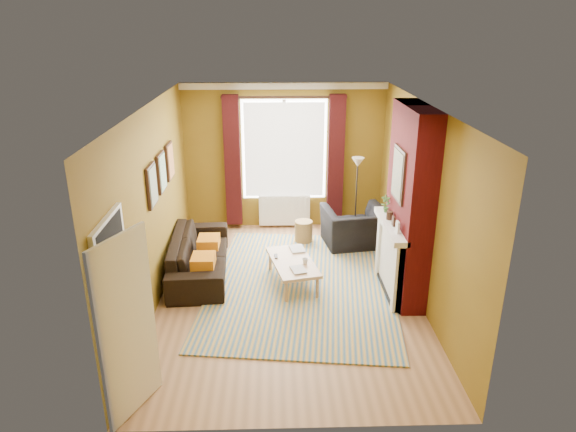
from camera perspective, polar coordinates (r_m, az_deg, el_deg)
The scene contains 12 objects.
ground at distance 7.84m, azimuth 0.05°, elevation -8.53°, with size 5.50×5.50×0.00m, color #956944.
room_walls at distance 7.56m, azimuth 4.83°, elevation 1.79°, with size 3.82×5.54×2.83m.
striped_rug at distance 8.06m, azimuth 1.55°, elevation -7.58°, with size 3.23×4.17×0.02m.
sofa at distance 8.42m, azimuth -9.83°, elevation -4.24°, with size 2.19×0.86×0.64m, color black.
armchair at distance 9.35m, azimuth 7.41°, elevation -1.26°, with size 1.09×0.95×0.71m, color black.
coffee_table at distance 7.93m, azimuth 0.51°, elevation -5.28°, with size 0.84×1.29×0.39m.
wicker_stool at distance 9.47m, azimuth 1.74°, elevation -1.74°, with size 0.40×0.40×0.41m.
floor_lamp at distance 9.44m, azimuth 7.70°, elevation 4.53°, with size 0.30×0.30×1.55m.
book_a at distance 7.59m, azimuth 0.43°, elevation -6.10°, with size 0.20×0.27×0.03m, color #999999.
book_b at distance 8.26m, azimuth 0.27°, elevation -3.74°, with size 0.22×0.30×0.02m, color #999999.
mug at distance 7.81m, azimuth 1.92°, elevation -5.04°, with size 0.09×0.09×0.08m, color #999999.
tv_remote at distance 8.04m, azimuth -1.34°, elevation -4.48°, with size 0.06×0.15×0.02m.
Camera 1 is at (-0.21, -6.82, 3.86)m, focal length 32.00 mm.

